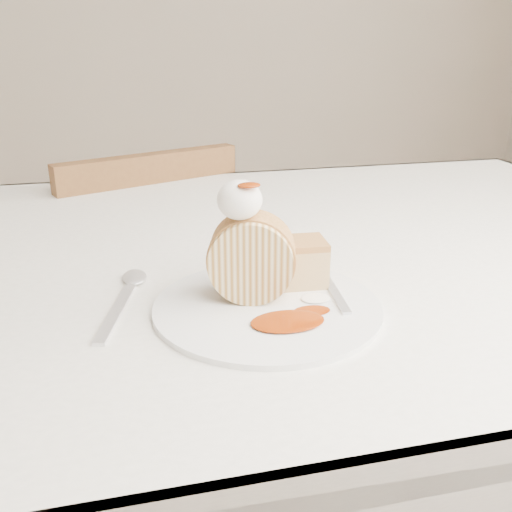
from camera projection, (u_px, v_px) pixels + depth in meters
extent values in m
cube|color=white|center=(259.00, 256.00, 0.81)|extent=(1.40, 0.90, 0.04)
cube|color=white|center=(211.00, 236.00, 1.26)|extent=(1.40, 0.01, 0.28)
cylinder|color=brown|center=(465.00, 324.00, 1.42)|extent=(0.06, 0.06, 0.71)
cube|color=brown|center=(130.00, 312.00, 1.40)|extent=(0.49, 0.49, 0.04)
cube|color=brown|center=(155.00, 249.00, 1.19)|extent=(0.37, 0.17, 0.40)
cylinder|color=brown|center=(165.00, 339.00, 1.69)|extent=(0.03, 0.03, 0.37)
cylinder|color=brown|center=(54.00, 374.00, 1.51)|extent=(0.03, 0.03, 0.37)
cylinder|color=brown|center=(223.00, 392.00, 1.44)|extent=(0.03, 0.03, 0.37)
cylinder|color=brown|center=(98.00, 441.00, 1.26)|extent=(0.03, 0.03, 0.37)
cylinder|color=white|center=(267.00, 307.00, 0.61)|extent=(0.26, 0.26, 0.01)
cylinder|color=beige|center=(252.00, 258.00, 0.61)|extent=(0.10, 0.07, 0.09)
cube|color=#C6804A|center=(301.00, 265.00, 0.65)|extent=(0.06, 0.05, 0.05)
ellipsoid|color=white|center=(240.00, 200.00, 0.58)|extent=(0.05, 0.05, 0.04)
ellipsoid|color=#852905|center=(249.00, 180.00, 0.56)|extent=(0.02, 0.02, 0.01)
cube|color=silver|center=(335.00, 293.00, 0.63)|extent=(0.04, 0.15, 0.00)
cube|color=silver|center=(116.00, 312.00, 0.60)|extent=(0.07, 0.17, 0.00)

